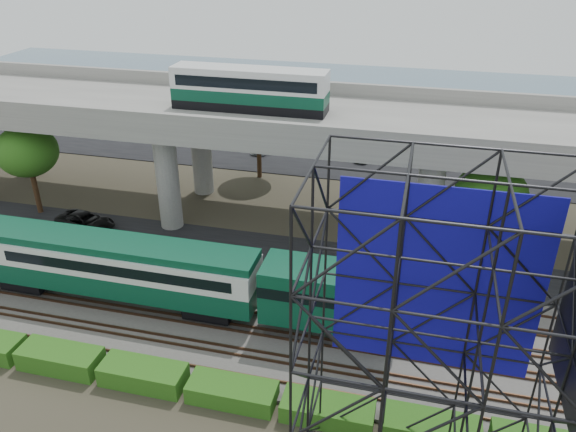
# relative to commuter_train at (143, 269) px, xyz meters

# --- Properties ---
(ground) EXTENTS (140.00, 140.00, 0.00)m
(ground) POSITION_rel_commuter_train_xyz_m (6.94, -2.00, -2.88)
(ground) COLOR #474233
(ground) RESTS_ON ground
(ballast_bed) EXTENTS (90.00, 12.00, 0.20)m
(ballast_bed) POSITION_rel_commuter_train_xyz_m (6.94, 0.00, -2.78)
(ballast_bed) COLOR slate
(ballast_bed) RESTS_ON ground
(service_road) EXTENTS (90.00, 5.00, 0.08)m
(service_road) POSITION_rel_commuter_train_xyz_m (6.94, 8.50, -2.84)
(service_road) COLOR black
(service_road) RESTS_ON ground
(parking_lot) EXTENTS (90.00, 18.00, 0.08)m
(parking_lot) POSITION_rel_commuter_train_xyz_m (6.94, 32.00, -2.84)
(parking_lot) COLOR black
(parking_lot) RESTS_ON ground
(harbor_water) EXTENTS (140.00, 40.00, 0.03)m
(harbor_water) POSITION_rel_commuter_train_xyz_m (6.94, 54.00, -2.87)
(harbor_water) COLOR slate
(harbor_water) RESTS_ON ground
(rail_tracks) EXTENTS (90.00, 9.52, 0.16)m
(rail_tracks) POSITION_rel_commuter_train_xyz_m (6.94, -0.00, -2.60)
(rail_tracks) COLOR #472D1E
(rail_tracks) RESTS_ON ballast_bed
(commuter_train) EXTENTS (29.30, 3.06, 4.30)m
(commuter_train) POSITION_rel_commuter_train_xyz_m (0.00, 0.00, 0.00)
(commuter_train) COLOR black
(commuter_train) RESTS_ON rail_tracks
(overpass) EXTENTS (80.00, 12.00, 12.40)m
(overpass) POSITION_rel_commuter_train_xyz_m (6.64, 14.00, 5.33)
(overpass) COLOR #9E9B93
(overpass) RESTS_ON ground
(scaffold_tower) EXTENTS (9.36, 6.36, 15.00)m
(scaffold_tower) POSITION_rel_commuter_train_xyz_m (17.19, -9.98, 4.59)
(scaffold_tower) COLOR black
(scaffold_tower) RESTS_ON ground
(hedge_strip) EXTENTS (34.60, 1.80, 1.20)m
(hedge_strip) POSITION_rel_commuter_train_xyz_m (7.95, -6.30, -2.32)
(hedge_strip) COLOR #255212
(hedge_strip) RESTS_ON ground
(trees) EXTENTS (40.94, 16.94, 7.69)m
(trees) POSITION_rel_commuter_train_xyz_m (2.28, 14.17, 2.69)
(trees) COLOR #382314
(trees) RESTS_ON ground
(suv) EXTENTS (5.24, 3.08, 1.37)m
(suv) POSITION_rel_commuter_train_xyz_m (-9.51, 8.22, -2.12)
(suv) COLOR black
(suv) RESTS_ON service_road
(parked_cars) EXTENTS (37.89, 9.54, 1.32)m
(parked_cars) POSITION_rel_commuter_train_xyz_m (8.06, 31.76, -2.19)
(parked_cars) COLOR silver
(parked_cars) RESTS_ON parking_lot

